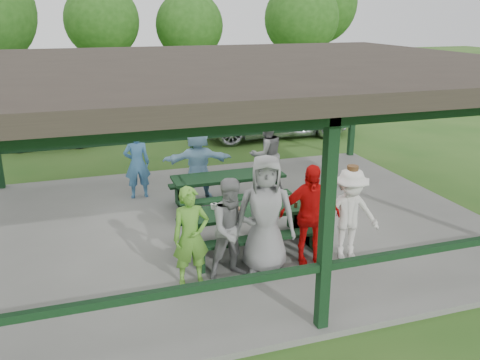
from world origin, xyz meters
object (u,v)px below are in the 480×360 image
object	(u,v)px
spectator_lblue	(198,163)
farm_trailer	(49,125)
spectator_blue	(137,164)
picnic_table_far	(228,187)
picnic_table_near	(250,223)
contestant_white_fedora	(349,214)
contestant_grey_mid	(265,215)
pickup_truck	(274,113)
contestant_grey_left	(233,229)
contestant_red	(310,215)
spectator_grey	(266,154)
contestant_green	(191,237)

from	to	relation	value
spectator_lblue	farm_trailer	world-z (taller)	spectator_lblue
spectator_blue	picnic_table_far	bearing A→B (deg)	143.06
picnic_table_far	picnic_table_near	bearing A→B (deg)	-95.56
contestant_white_fedora	spectator_blue	distance (m)	5.20
contestant_grey_mid	spectator_lblue	xyz separation A→B (m)	(-0.23, 3.65, -0.14)
pickup_truck	spectator_lblue	bearing A→B (deg)	145.24
contestant_grey_left	contestant_red	size ratio (longest dim) A/B	0.95
spectator_lblue	spectator_grey	xyz separation A→B (m)	(1.69, 0.11, 0.02)
picnic_table_near	picnic_table_far	distance (m)	2.01
contestant_white_fedora	contestant_red	bearing A→B (deg)	-176.33
contestant_grey_left	contestant_red	bearing A→B (deg)	-2.96
picnic_table_near	picnic_table_far	xyz separation A→B (m)	(0.19, 2.00, -0.00)
picnic_table_near	contestant_green	distance (m)	1.62
picnic_table_near	pickup_truck	distance (m)	9.39
spectator_grey	pickup_truck	size ratio (longest dim) A/B	0.32
picnic_table_near	pickup_truck	world-z (taller)	pickup_truck
contestant_white_fedora	farm_trailer	distance (m)	11.57
spectator_lblue	spectator_blue	size ratio (longest dim) A/B	1.05
picnic_table_near	picnic_table_far	world-z (taller)	same
contestant_green	spectator_blue	distance (m)	4.23
spectator_blue	pickup_truck	distance (m)	7.57
contestant_white_fedora	pickup_truck	world-z (taller)	contestant_white_fedora
contestant_grey_mid	spectator_grey	distance (m)	4.03
contestant_grey_left	pickup_truck	distance (m)	10.47
pickup_truck	farm_trailer	world-z (taller)	pickup_truck
picnic_table_near	contestant_grey_left	size ratio (longest dim) A/B	1.48
farm_trailer	contestant_grey_mid	bearing A→B (deg)	-69.94
contestant_grey_left	contestant_red	distance (m)	1.36
picnic_table_far	spectator_lblue	bearing A→B (deg)	121.95
picnic_table_far	spectator_blue	world-z (taller)	spectator_blue
contestant_white_fedora	farm_trailer	xyz separation A→B (m)	(-5.11, 10.37, -0.26)
picnic_table_far	spectator_blue	size ratio (longest dim) A/B	1.48
contestant_grey_mid	contestant_green	bearing A→B (deg)	-160.07
spectator_lblue	farm_trailer	distance (m)	7.49
picnic_table_near	contestant_red	distance (m)	1.21
spectator_lblue	spectator_grey	bearing A→B (deg)	-169.42
picnic_table_far	contestant_green	xyz separation A→B (m)	(-1.49, -2.92, 0.33)
picnic_table_near	picnic_table_far	size ratio (longest dim) A/B	1.03
contestant_grey_mid	pickup_truck	bearing A→B (deg)	85.46
contestant_grey_left	farm_trailer	xyz separation A→B (m)	(-3.05, 10.36, -0.27)
pickup_truck	spectator_blue	bearing A→B (deg)	134.91
picnic_table_near	contestant_green	world-z (taller)	contestant_green
pickup_truck	contestant_red	bearing A→B (deg)	162.56
contestant_grey_left	spectator_lblue	world-z (taller)	spectator_lblue
contestant_grey_mid	spectator_grey	world-z (taller)	contestant_grey_mid
contestant_green	spectator_blue	size ratio (longest dim) A/B	0.99
spectator_blue	farm_trailer	size ratio (longest dim) A/B	0.42
contestant_green	contestant_grey_left	bearing A→B (deg)	-0.63
picnic_table_near	contestant_grey_left	bearing A→B (deg)	-123.85
spectator_lblue	contestant_white_fedora	bearing A→B (deg)	122.18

